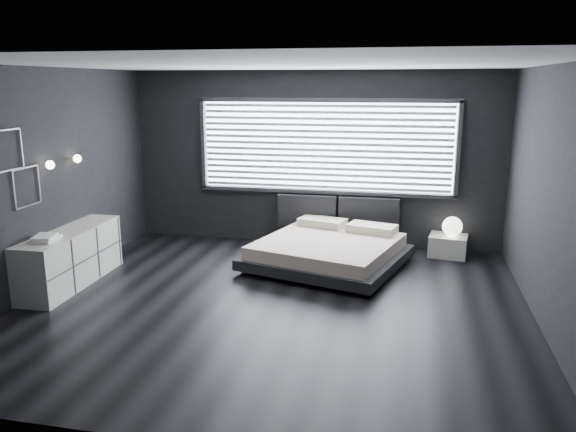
# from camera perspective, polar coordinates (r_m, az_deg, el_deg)

# --- Properties ---
(room) EXTENTS (6.04, 6.00, 2.80)m
(room) POSITION_cam_1_polar(r_m,az_deg,el_deg) (6.44, -1.61, 2.62)
(room) COLOR black
(room) RESTS_ON ground
(window) EXTENTS (4.14, 0.09, 1.52)m
(window) POSITION_cam_1_polar(r_m,az_deg,el_deg) (8.99, 3.78, 7.02)
(window) COLOR white
(window) RESTS_ON ground
(headboard) EXTENTS (1.96, 0.16, 0.52)m
(headboard) POSITION_cam_1_polar(r_m,az_deg,el_deg) (9.08, 5.07, 0.40)
(headboard) COLOR black
(headboard) RESTS_ON ground
(sconce_near) EXTENTS (0.18, 0.11, 0.11)m
(sconce_near) POSITION_cam_1_polar(r_m,az_deg,el_deg) (7.66, -23.04, 4.81)
(sconce_near) COLOR silver
(sconce_near) RESTS_ON ground
(sconce_far) EXTENTS (0.18, 0.11, 0.11)m
(sconce_far) POSITION_cam_1_polar(r_m,az_deg,el_deg) (8.15, -20.63, 5.47)
(sconce_far) COLOR silver
(sconce_far) RESTS_ON ground
(wall_art_upper) EXTENTS (0.01, 0.48, 0.48)m
(wall_art_upper) POSITION_cam_1_polar(r_m,az_deg,el_deg) (7.21, -26.55, 6.00)
(wall_art_upper) COLOR #47474C
(wall_art_upper) RESTS_ON ground
(wall_art_lower) EXTENTS (0.01, 0.48, 0.48)m
(wall_art_lower) POSITION_cam_1_polar(r_m,az_deg,el_deg) (7.47, -24.99, 2.71)
(wall_art_lower) COLOR #47474C
(wall_art_lower) RESTS_ON ground
(bed) EXTENTS (2.46, 2.40, 0.52)m
(bed) POSITION_cam_1_polar(r_m,az_deg,el_deg) (8.15, 4.15, -3.48)
(bed) COLOR black
(bed) RESTS_ON ground
(nightstand) EXTENTS (0.62, 0.54, 0.32)m
(nightstand) POSITION_cam_1_polar(r_m,az_deg,el_deg) (8.97, 15.93, -2.92)
(nightstand) COLOR silver
(nightstand) RESTS_ON ground
(orb_lamp) EXTENTS (0.30, 0.30, 0.30)m
(orb_lamp) POSITION_cam_1_polar(r_m,az_deg,el_deg) (8.88, 16.35, -1.03)
(orb_lamp) COLOR white
(orb_lamp) RESTS_ON nightstand
(dresser) EXTENTS (0.56, 1.84, 0.73)m
(dresser) POSITION_cam_1_polar(r_m,az_deg,el_deg) (7.93, -21.20, -3.93)
(dresser) COLOR silver
(dresser) RESTS_ON ground
(book_stack) EXTENTS (0.32, 0.39, 0.07)m
(book_stack) POSITION_cam_1_polar(r_m,az_deg,el_deg) (7.43, -23.47, -2.08)
(book_stack) COLOR white
(book_stack) RESTS_ON dresser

